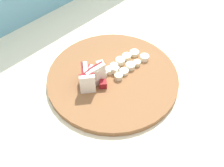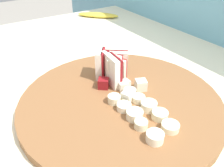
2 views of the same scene
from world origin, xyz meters
name	(u,v)px [view 1 (image 1 of 2)]	position (x,y,z in m)	size (l,w,h in m)	color
tiled_countertop	(122,142)	(0.00, 0.00, 0.43)	(1.40, 0.86, 0.88)	beige
tile_backsplash	(49,50)	(0.00, 0.45, 0.68)	(2.40, 0.04, 1.35)	#6BADC6
cutting_board	(113,78)	(-0.05, 0.01, 0.87)	(0.40, 0.40, 0.02)	brown
apple_wedge_fan	(90,77)	(-0.12, 0.03, 0.91)	(0.09, 0.08, 0.07)	maroon
apple_dice_pile	(102,74)	(-0.08, 0.03, 0.89)	(0.10, 0.09, 0.02)	beige
banana_slice_rows	(127,63)	(0.01, 0.01, 0.89)	(0.14, 0.07, 0.02)	beige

